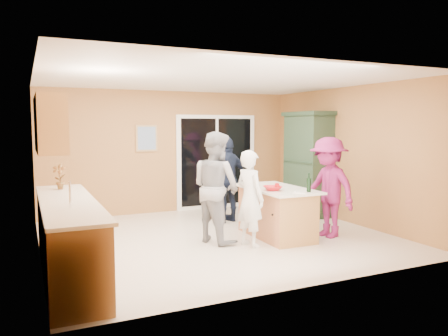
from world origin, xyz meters
name	(u,v)px	position (x,y,z in m)	size (l,w,h in m)	color
floor	(218,237)	(0.00, 0.00, 0.00)	(5.50, 5.50, 0.00)	beige
ceiling	(218,80)	(0.00, 0.00, 2.60)	(5.50, 5.00, 0.10)	white
wall_back	(172,152)	(0.00, 2.50, 1.30)	(5.50, 0.10, 2.60)	tan
wall_front	(308,175)	(0.00, -2.50, 1.30)	(5.50, 0.10, 2.60)	tan
wall_left	(37,166)	(-2.75, 0.00, 1.30)	(0.10, 5.00, 2.60)	tan
wall_right	(350,155)	(2.75, 0.00, 1.30)	(0.10, 5.00, 2.60)	tan
left_cabinet_run	(69,241)	(-2.45, -1.05, 0.46)	(0.65, 3.05, 1.24)	#B66F46
upper_cabinets	(49,124)	(-2.58, -0.20, 1.88)	(0.35, 1.60, 0.75)	#B66F46
sliding_door	(217,162)	(1.05, 2.46, 1.05)	(1.90, 0.07, 2.10)	white
framed_picture	(147,138)	(-0.55, 2.48, 1.60)	(0.46, 0.04, 0.56)	tan
kitchen_island	(276,214)	(0.90, -0.37, 0.39)	(0.87, 1.59, 0.83)	#B66F46
green_hutch	(308,165)	(2.49, 0.98, 1.05)	(0.62, 1.17, 2.15)	#233826
woman_white	(250,198)	(0.24, -0.67, 0.74)	(0.54, 0.36, 1.49)	white
woman_grey	(216,187)	(-0.14, -0.22, 0.88)	(0.86, 0.67, 1.77)	#98989A
woman_navy	(228,179)	(0.65, 1.02, 0.83)	(0.97, 0.40, 1.66)	#182136
woman_magenta	(328,187)	(1.70, -0.71, 0.84)	(1.08, 0.62, 1.67)	#881D64
serving_bowl	(273,188)	(0.68, -0.61, 0.87)	(0.29, 0.29, 0.07)	red
tulip_vase	(60,176)	(-2.45, 0.13, 1.13)	(0.20, 0.13, 0.38)	#AE1113
tumbler_near	(255,182)	(0.72, 0.06, 0.88)	(0.07, 0.07, 0.10)	red
tumbler_far	(277,187)	(0.78, -0.57, 0.88)	(0.07, 0.07, 0.10)	red
wine_bottle	(309,185)	(1.10, -0.99, 0.95)	(0.07, 0.07, 0.29)	black
white_plate	(300,192)	(0.96, -0.95, 0.84)	(0.22, 0.22, 0.01)	silver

